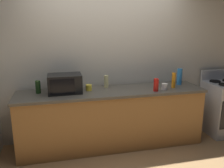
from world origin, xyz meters
TOP-DOWN VIEW (x-y plane):
  - ground_plane at (0.00, 0.00)m, footprint 8.00×8.00m
  - back_wall at (0.00, 0.81)m, footprint 6.40×0.10m
  - counter_run at (0.00, 0.40)m, footprint 2.84×0.64m
  - stove_range at (2.00, 0.40)m, footprint 0.60×0.61m
  - microwave at (-0.69, 0.45)m, footprint 0.48×0.35m
  - bottle_vinegar at (-0.05, 0.59)m, footprint 0.07×0.07m
  - bottle_spray_cleaner at (1.17, 0.50)m, footprint 0.08×0.08m
  - bottle_dish_soap at (0.97, 0.33)m, footprint 0.06×0.06m
  - bottle_wine at (-1.07, 0.50)m, footprint 0.07×0.07m
  - bottle_hot_sauce at (0.63, 0.22)m, footprint 0.07×0.07m
  - mug_yellow at (-0.34, 0.48)m, footprint 0.09×0.09m
  - mug_white at (0.79, 0.26)m, footprint 0.09×0.09m

SIDE VIEW (x-z plane):
  - ground_plane at x=0.00m, z-range 0.00..0.00m
  - counter_run at x=0.00m, z-range 0.00..0.90m
  - stove_range at x=2.00m, z-range -0.08..1.00m
  - mug_yellow at x=-0.34m, z-range 0.90..0.99m
  - mug_white at x=0.79m, z-range 0.90..0.99m
  - bottle_wine at x=-1.07m, z-range 0.90..1.09m
  - bottle_hot_sauce at x=0.63m, z-range 0.90..1.09m
  - bottle_vinegar at x=-0.05m, z-range 0.90..1.09m
  - bottle_dish_soap at x=0.97m, z-range 0.90..1.14m
  - bottle_spray_cleaner at x=1.17m, z-range 0.90..1.16m
  - microwave at x=-0.69m, z-range 0.90..1.17m
  - back_wall at x=0.00m, z-range 0.00..2.70m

